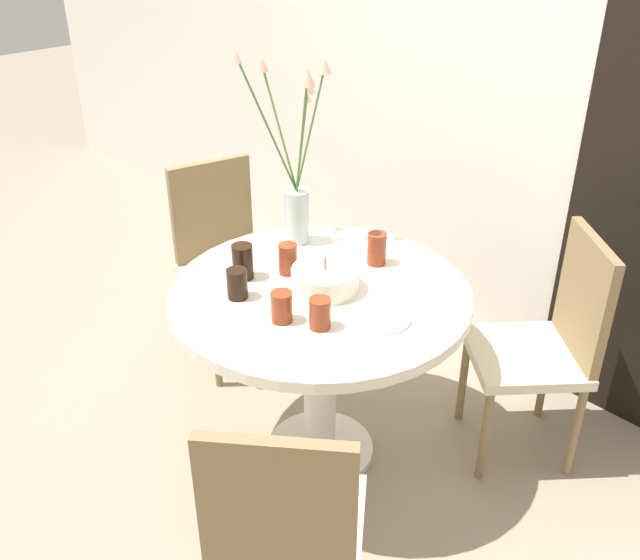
# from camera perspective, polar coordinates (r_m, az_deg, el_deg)

# --- Properties ---
(ground_plane) EXTENTS (16.00, 16.00, 0.00)m
(ground_plane) POSITION_cam_1_polar(r_m,az_deg,el_deg) (2.92, 0.00, -13.52)
(ground_plane) COLOR gray
(wall_back) EXTENTS (8.00, 0.05, 2.60)m
(wall_back) POSITION_cam_1_polar(r_m,az_deg,el_deg) (3.07, 15.70, 15.49)
(wall_back) COLOR silver
(wall_back) RESTS_ON ground_plane
(dining_table) EXTENTS (1.05, 1.05, 0.75)m
(dining_table) POSITION_cam_1_polar(r_m,az_deg,el_deg) (2.55, 0.00, -3.59)
(dining_table) COLOR silver
(dining_table) RESTS_ON ground_plane
(chair_far_back) EXTENTS (0.56, 0.56, 0.91)m
(chair_far_back) POSITION_cam_1_polar(r_m,az_deg,el_deg) (2.76, 17.86, -4.35)
(chair_far_back) COLOR beige
(chair_far_back) RESTS_ON ground_plane
(chair_near_front) EXTENTS (0.48, 0.48, 0.91)m
(chair_near_front) POSITION_cam_1_polar(r_m,az_deg,el_deg) (3.25, -7.71, 2.23)
(chair_near_front) COLOR beige
(chair_near_front) RESTS_ON ground_plane
(chair_right_flank) EXTENTS (0.56, 0.56, 0.91)m
(chair_right_flank) POSITION_cam_1_polar(r_m,az_deg,el_deg) (1.96, -2.80, -19.32)
(chair_right_flank) COLOR beige
(chair_right_flank) RESTS_ON ground_plane
(birthday_cake) EXTENTS (0.24, 0.24, 0.12)m
(birthday_cake) POSITION_cam_1_polar(r_m,az_deg,el_deg) (2.46, 0.42, 0.08)
(birthday_cake) COLOR white
(birthday_cake) RESTS_ON dining_table
(flower_vase) EXTENTS (0.37, 0.28, 0.73)m
(flower_vase) POSITION_cam_1_polar(r_m,az_deg,el_deg) (2.69, -1.92, 7.72)
(flower_vase) COLOR #B2C6C1
(flower_vase) RESTS_ON dining_table
(side_plate) EXTENTS (0.18, 0.18, 0.01)m
(side_plate) POSITION_cam_1_polar(r_m,az_deg,el_deg) (2.31, 5.07, -3.08)
(side_plate) COLOR silver
(side_plate) RESTS_ON dining_table
(drink_glass_0) EXTENTS (0.08, 0.08, 0.13)m
(drink_glass_0) POSITION_cam_1_polar(r_m,az_deg,el_deg) (2.53, -6.21, 1.47)
(drink_glass_0) COLOR black
(drink_glass_0) RESTS_ON dining_table
(drink_glass_1) EXTENTS (0.07, 0.07, 0.10)m
(drink_glass_1) POSITION_cam_1_polar(r_m,az_deg,el_deg) (2.24, -0.00, -2.69)
(drink_glass_1) COLOR maroon
(drink_glass_1) RESTS_ON dining_table
(drink_glass_2) EXTENTS (0.07, 0.07, 0.10)m
(drink_glass_2) POSITION_cam_1_polar(r_m,az_deg,el_deg) (2.28, -3.09, -2.16)
(drink_glass_2) COLOR maroon
(drink_glass_2) RESTS_ON dining_table
(drink_glass_3) EXTENTS (0.07, 0.07, 0.12)m
(drink_glass_3) POSITION_cam_1_polar(r_m,az_deg,el_deg) (2.62, 4.51, 2.54)
(drink_glass_3) COLOR maroon
(drink_glass_3) RESTS_ON dining_table
(drink_glass_4) EXTENTS (0.07, 0.07, 0.11)m
(drink_glass_4) POSITION_cam_1_polar(r_m,az_deg,el_deg) (2.55, -2.53, 1.72)
(drink_glass_4) COLOR maroon
(drink_glass_4) RESTS_ON dining_table
(drink_glass_5) EXTENTS (0.07, 0.07, 0.10)m
(drink_glass_5) POSITION_cam_1_polar(r_m,az_deg,el_deg) (2.42, -6.65, -0.30)
(drink_glass_5) COLOR black
(drink_glass_5) RESTS_ON dining_table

